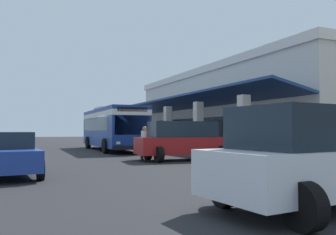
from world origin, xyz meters
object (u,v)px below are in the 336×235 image
at_px(pedestrian, 145,141).
at_px(parked_suv_red, 183,140).
at_px(transit_bus, 112,126).
at_px(parked_suv_white, 319,156).
at_px(parked_sedan_blue, 5,154).
at_px(potted_palm, 148,139).

bearing_deg(pedestrian, parked_suv_red, 49.03).
height_order(transit_bus, parked_suv_white, transit_bus).
bearing_deg(parked_suv_white, parked_sedan_blue, -143.61).
bearing_deg(pedestrian, parked_suv_white, -3.87).
bearing_deg(transit_bus, parked_suv_white, -3.75).
bearing_deg(transit_bus, parked_suv_red, 5.77).
bearing_deg(transit_bus, parked_sedan_blue, -27.96).
bearing_deg(parked_suv_white, parked_suv_red, 167.56).
bearing_deg(parked_suv_red, parked_suv_white, -12.44).
height_order(parked_suv_red, potted_palm, potted_palm).
relative_size(transit_bus, parked_sedan_blue, 2.49).
bearing_deg(parked_suv_white, pedestrian, 176.13).
height_order(parked_suv_white, parked_suv_red, same).
relative_size(pedestrian, potted_palm, 0.71).
xyz_separation_m(parked_sedan_blue, parked_suv_red, (-3.21, 8.20, 0.27)).
height_order(parked_sedan_blue, parked_suv_red, parked_suv_red).
relative_size(parked_suv_white, pedestrian, 2.86).
height_order(parked_suv_white, pedestrian, parked_suv_white).
distance_m(parked_sedan_blue, parked_suv_red, 8.81).
relative_size(transit_bus, parked_suv_red, 2.28).
relative_size(parked_suv_white, parked_suv_red, 1.00).
bearing_deg(transit_bus, potted_palm, 131.66).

